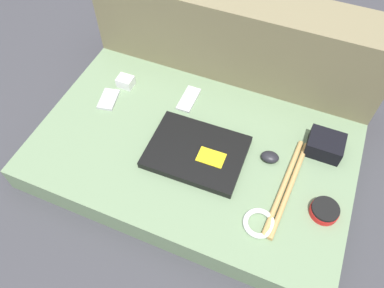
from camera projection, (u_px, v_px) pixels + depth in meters
The scene contains 12 objects.
ground_plane at pixel (192, 164), 1.38m from camera, with size 8.00×8.00×0.00m, color #38383D.
couch_seat at pixel (192, 156), 1.33m from camera, with size 1.10×0.67×0.11m.
couch_backrest at pixel (235, 46), 1.44m from camera, with size 1.10×0.20×0.42m.
laptop at pixel (196, 152), 1.26m from camera, with size 0.33×0.25×0.03m.
computer_mouse at pixel (270, 157), 1.25m from camera, with size 0.06×0.05×0.03m.
speaker_puck at pixel (325, 211), 1.13m from camera, with size 0.09×0.09×0.03m.
phone_silver at pixel (109, 99), 1.41m from camera, with size 0.08×0.11×0.01m.
phone_black at pixel (189, 99), 1.42m from camera, with size 0.06×0.13×0.01m.
camera_pouch at pixel (325, 145), 1.26m from camera, with size 0.12×0.10×0.06m.
charger_brick at pixel (126, 82), 1.45m from camera, with size 0.06×0.05×0.04m.
cable_coil at pixel (259, 223), 1.12m from camera, with size 0.10×0.10×0.02m.
drumstick_pair at pixel (287, 187), 1.19m from camera, with size 0.06×0.38×0.02m.
Camera 1 is at (0.29, -0.69, 1.16)m, focal length 35.00 mm.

